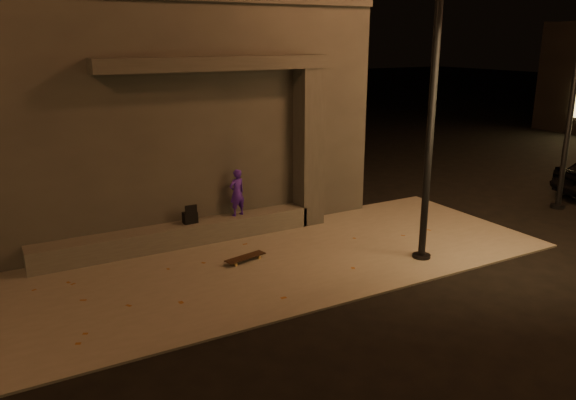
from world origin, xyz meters
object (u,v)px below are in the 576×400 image
backpack (190,217)px  street_lamp_0 (436,50)px  column (309,148)px  skateboard (245,257)px  skateboarder (237,193)px

backpack → street_lamp_0: size_ratio=0.06×
column → backpack: column is taller
column → skateboard: column is taller
skateboarder → backpack: size_ratio=2.52×
skateboarder → skateboard: bearing=58.6°
skateboarder → street_lamp_0: bearing=118.7°
backpack → skateboard: (0.57, -1.51, -0.51)m
street_lamp_0 → column: bearing=104.8°
column → skateboard: 3.29m
backpack → column: bearing=-2.3°
backpack → skateboard: 1.69m
column → skateboarder: size_ratio=3.45×
column → skateboard: size_ratio=4.02×
backpack → skateboarder: bearing=-2.3°
skateboard → street_lamp_0: bearing=-38.1°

